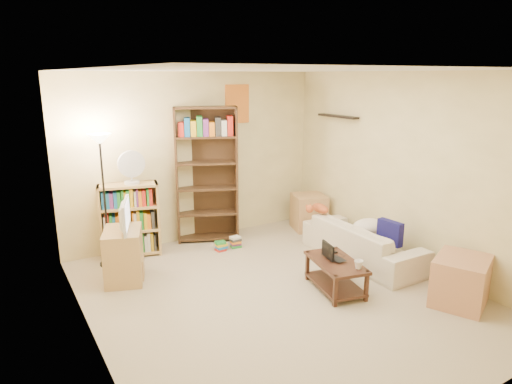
% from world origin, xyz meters
% --- Properties ---
extents(room, '(4.50, 4.54, 2.52)m').
position_xyz_m(room, '(0.00, 0.01, 1.62)').
color(room, '#BFAF8F').
rests_on(room, ground).
extents(sofa, '(1.80, 0.73, 0.52)m').
position_xyz_m(sofa, '(1.55, 0.25, 0.26)').
color(sofa, beige).
rests_on(sofa, ground).
extents(navy_pillow, '(0.13, 0.35, 0.31)m').
position_xyz_m(navy_pillow, '(1.63, -0.13, 0.50)').
color(navy_pillow, '#151355').
rests_on(navy_pillow, sofa).
extents(cream_blanket, '(0.48, 0.34, 0.21)m').
position_xyz_m(cream_blanket, '(1.68, 0.30, 0.45)').
color(cream_blanket, white).
rests_on(cream_blanket, sofa).
extents(tabby_cat, '(0.41, 0.15, 0.14)m').
position_xyz_m(tabby_cat, '(1.32, 0.94, 0.59)').
color(tabby_cat, '#BF5428').
rests_on(tabby_cat, sofa).
extents(coffee_table, '(0.62, 0.90, 0.36)m').
position_xyz_m(coffee_table, '(0.65, -0.24, 0.22)').
color(coffee_table, '#3E2518').
rests_on(coffee_table, ground).
extents(laptop, '(0.33, 0.22, 0.03)m').
position_xyz_m(laptop, '(0.71, -0.18, 0.38)').
color(laptop, black).
rests_on(laptop, coffee_table).
extents(laptop_screen, '(0.07, 0.27, 0.18)m').
position_xyz_m(laptop_screen, '(0.60, -0.16, 0.47)').
color(laptop_screen, white).
rests_on(laptop_screen, laptop).
extents(mug, '(0.16, 0.16, 0.10)m').
position_xyz_m(mug, '(0.73, -0.54, 0.41)').
color(mug, white).
rests_on(mug, coffee_table).
extents(tv_remote, '(0.06, 0.15, 0.02)m').
position_xyz_m(tv_remote, '(0.80, 0.00, 0.37)').
color(tv_remote, black).
rests_on(tv_remote, coffee_table).
extents(tv_stand, '(0.61, 0.71, 0.65)m').
position_xyz_m(tv_stand, '(-1.39, 1.29, 0.32)').
color(tv_stand, tan).
rests_on(tv_stand, ground).
extents(television, '(0.68, 0.48, 0.36)m').
position_xyz_m(television, '(-1.39, 1.29, 0.83)').
color(television, black).
rests_on(television, tv_stand).
extents(tall_bookshelf, '(0.95, 0.63, 2.02)m').
position_xyz_m(tall_bookshelf, '(0.09, 2.05, 1.06)').
color(tall_bookshelf, '#482E1B').
rests_on(tall_bookshelf, ground).
extents(short_bookshelf, '(0.85, 0.50, 1.02)m').
position_xyz_m(short_bookshelf, '(-1.08, 2.05, 0.51)').
color(short_bookshelf, tan).
rests_on(short_bookshelf, ground).
extents(desk_fan, '(0.36, 0.20, 0.46)m').
position_xyz_m(desk_fan, '(-1.03, 2.00, 1.25)').
color(desk_fan, silver).
rests_on(desk_fan, short_bookshelf).
extents(floor_lamp, '(0.30, 0.30, 1.74)m').
position_xyz_m(floor_lamp, '(-1.44, 1.86, 1.39)').
color(floor_lamp, black).
rests_on(floor_lamp, ground).
extents(side_table, '(0.63, 0.63, 0.57)m').
position_xyz_m(side_table, '(1.72, 1.67, 0.29)').
color(side_table, tan).
rests_on(side_table, ground).
extents(end_cabinet, '(0.80, 0.74, 0.53)m').
position_xyz_m(end_cabinet, '(1.63, -1.19, 0.26)').
color(end_cabinet, tan).
rests_on(end_cabinet, ground).
extents(book_stacks, '(0.41, 0.12, 0.17)m').
position_xyz_m(book_stacks, '(0.19, 1.55, 0.08)').
color(book_stacks, red).
rests_on(book_stacks, ground).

